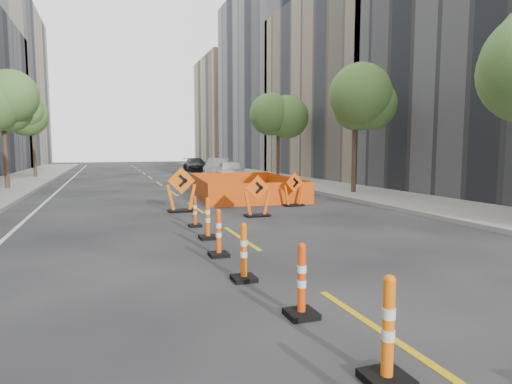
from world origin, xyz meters
name	(u,v)px	position (x,y,z in m)	size (l,w,h in m)	color
ground_plane	(309,284)	(0.00, 0.00, 0.00)	(140.00, 140.00, 0.00)	black
sidewalk_right	(364,193)	(9.00, 12.00, 0.07)	(4.00, 90.00, 0.15)	gray
bld_right_c	(368,90)	(17.00, 23.80, 7.00)	(12.00, 16.00, 14.00)	gray
bld_right_d	(288,82)	(17.00, 40.20, 10.00)	(12.00, 18.00, 20.00)	gray
bld_right_e	(241,112)	(17.00, 58.60, 8.00)	(12.00, 14.00, 16.00)	tan
tree_l_c	(3,107)	(-8.40, 20.00, 4.53)	(2.80, 2.80, 5.95)	#382B1E
tree_l_d	(33,119)	(-8.40, 30.00, 4.53)	(2.80, 2.80, 5.95)	#382B1E
tree_r_b	(355,103)	(8.40, 12.00, 4.53)	(2.80, 2.80, 5.95)	#382B1E
tree_r_c	(278,117)	(8.40, 22.00, 4.53)	(2.80, 2.80, 5.95)	#382B1E
channelizer_1	(388,330)	(-0.68, -3.10, 0.56)	(0.44, 0.44, 1.11)	#EB6109
channelizer_2	(302,280)	(-0.76, -1.29, 0.53)	(0.41, 0.41, 1.05)	red
channelizer_3	(244,252)	(-1.02, 0.53, 0.52)	(0.41, 0.41, 1.04)	#DD5709
channelizer_4	(219,233)	(-1.01, 2.34, 0.52)	(0.41, 0.41, 1.04)	#EE460A
channelizer_5	(208,218)	(-0.83, 4.16, 0.54)	(0.43, 0.43, 1.08)	#EB4C09
channelizer_6	(195,212)	(-0.80, 5.98, 0.46)	(0.36, 0.36, 0.92)	#D73D09
chevron_sign_left	(181,190)	(-0.68, 9.14, 0.82)	(1.09, 0.66, 1.64)	#DD5609
chevron_sign_center	(257,196)	(1.59, 7.18, 0.71)	(0.95, 0.57, 1.42)	#E34B09
chevron_sign_right	(294,189)	(3.88, 9.20, 0.68)	(0.91, 0.55, 1.37)	#EA5009
safety_fence	(243,186)	(3.07, 13.41, 0.47)	(4.40, 7.48, 0.94)	#FF500D
parked_car_near	(231,171)	(4.72, 21.40, 0.77)	(1.81, 4.50, 1.53)	silver
parked_car_mid	(218,168)	(5.16, 26.58, 0.77)	(1.62, 4.65, 1.53)	#9C9CA1
parked_car_far	(196,165)	(5.27, 36.13, 0.67)	(1.89, 4.64, 1.35)	black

